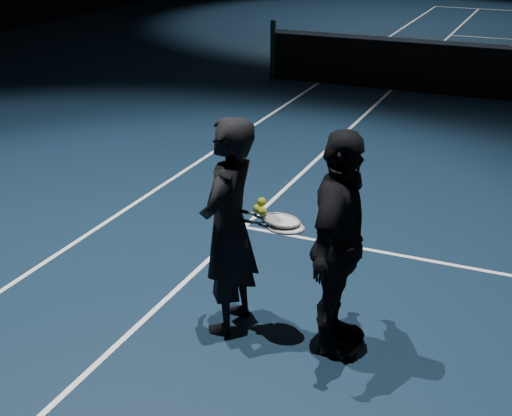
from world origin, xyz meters
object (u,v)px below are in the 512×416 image
at_px(player_a, 229,227).
at_px(racket_lower, 285,227).
at_px(player_b, 338,245).
at_px(racket_upper, 281,220).
at_px(tennis_balls, 261,207).

height_order(player_a, racket_lower, player_a).
bearing_deg(player_b, racket_lower, 88.66).
bearing_deg(player_b, racket_upper, 83.58).
bearing_deg(racket_upper, tennis_balls, -170.43).
height_order(player_b, racket_lower, player_b).
bearing_deg(tennis_balls, racket_lower, 0.40).
distance_m(player_a, racket_lower, 0.46).
bearing_deg(player_a, racket_lower, 91.80).
height_order(racket_lower, racket_upper, racket_upper).
distance_m(racket_upper, tennis_balls, 0.17).
bearing_deg(tennis_balls, player_b, 1.38).
xyz_separation_m(player_b, tennis_balls, (-0.59, -0.01, 0.20)).
bearing_deg(racket_lower, player_b, 0.00).
xyz_separation_m(racket_upper, tennis_balls, (-0.14, -0.04, 0.09)).
relative_size(player_b, racket_lower, 2.51).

